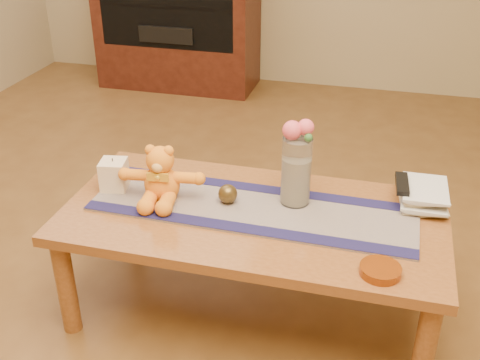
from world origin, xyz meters
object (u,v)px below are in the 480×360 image
(bronze_ball, at_px, (228,194))
(amber_dish, at_px, (380,270))
(teddy_bear, at_px, (161,173))
(tv_remote, at_px, (402,184))
(pillar_candle, at_px, (114,175))
(book_bottom, at_px, (399,200))
(glass_vase, at_px, (296,171))

(bronze_ball, relative_size, amber_dish, 0.56)
(teddy_bear, bearing_deg, bronze_ball, -0.85)
(bronze_ball, height_order, tv_remote, tv_remote)
(pillar_candle, xyz_separation_m, bronze_ball, (0.46, 0.00, -0.02))
(bronze_ball, distance_m, amber_dish, 0.64)
(teddy_bear, height_order, tv_remote, teddy_bear)
(amber_dish, bearing_deg, bronze_ball, 153.50)
(pillar_candle, bearing_deg, book_bottom, 9.67)
(book_bottom, distance_m, amber_dish, 0.47)
(teddy_bear, height_order, amber_dish, teddy_bear)
(book_bottom, relative_size, amber_dish, 1.71)
(glass_vase, bearing_deg, tv_remote, 14.80)
(amber_dish, bearing_deg, book_bottom, 84.20)
(teddy_bear, height_order, glass_vase, glass_vase)
(teddy_bear, xyz_separation_m, bronze_ball, (0.25, 0.03, -0.07))
(glass_vase, height_order, book_bottom, glass_vase)
(pillar_candle, distance_m, tv_remote, 1.10)
(glass_vase, relative_size, amber_dish, 1.99)
(teddy_bear, bearing_deg, tv_remote, 5.41)
(book_bottom, bearing_deg, glass_vase, -170.72)
(tv_remote, bearing_deg, amber_dish, -99.94)
(teddy_bear, distance_m, amber_dish, 0.87)
(tv_remote, bearing_deg, bronze_ball, -168.69)
(bronze_ball, relative_size, tv_remote, 0.45)
(bronze_ball, bearing_deg, pillar_candle, -179.48)
(bronze_ball, bearing_deg, glass_vase, 15.94)
(amber_dish, bearing_deg, pillar_candle, 164.69)
(amber_dish, bearing_deg, tv_remote, 83.99)
(bronze_ball, height_order, book_bottom, bronze_ball)
(book_bottom, bearing_deg, tv_remote, -93.00)
(pillar_candle, relative_size, tv_remote, 0.73)
(teddy_bear, bearing_deg, glass_vase, 3.85)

